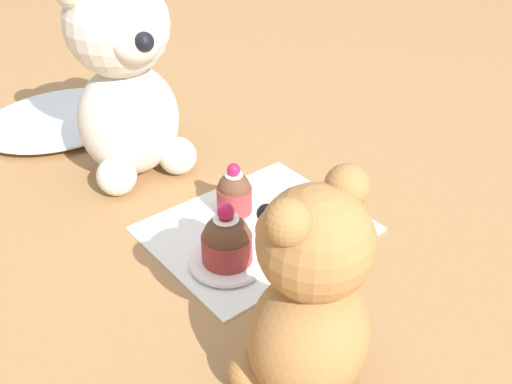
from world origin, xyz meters
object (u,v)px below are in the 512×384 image
teddy_bear_tan (308,302)px  cupcake_near_cream_bear (236,192)px  saucer_plate (227,261)px  teddy_bear_cream (125,77)px  cupcake_near_tan_bear (227,240)px

teddy_bear_tan → cupcake_near_cream_bear: bearing=-119.8°
cupcake_near_cream_bear → saucer_plate: bearing=-133.2°
teddy_bear_tan → saucer_plate: size_ratio=2.51×
teddy_bear_cream → teddy_bear_tan: (-0.07, -0.42, -0.04)m
cupcake_near_tan_bear → cupcake_near_cream_bear: bearing=46.8°
teddy_bear_cream → saucer_plate: (-0.02, -0.25, -0.13)m
teddy_bear_cream → saucer_plate: size_ratio=3.30×
teddy_bear_cream → saucer_plate: teddy_bear_cream is taller
teddy_bear_cream → saucer_plate: 0.28m
teddy_bear_tan → saucer_plate: 0.20m
cupcake_near_cream_bear → saucer_plate: cupcake_near_cream_bear is taller
teddy_bear_cream → cupcake_near_tan_bear: 0.27m
cupcake_near_cream_bear → cupcake_near_tan_bear: size_ratio=0.92×
teddy_bear_tan → cupcake_near_tan_bear: size_ratio=2.92×
cupcake_near_tan_bear → teddy_bear_cream: bearing=84.5°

